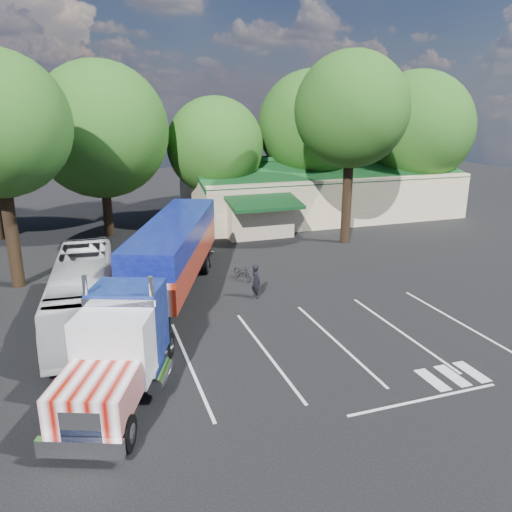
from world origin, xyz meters
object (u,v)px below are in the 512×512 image
object	(u,v)px
bicycle	(243,272)
silver_sedan	(240,225)
semi_truck	(164,266)
tour_bus	(83,293)
woman	(256,281)

from	to	relation	value
bicycle	silver_sedan	distance (m)	11.48
silver_sedan	semi_truck	bearing A→B (deg)	173.15
bicycle	tour_bus	distance (m)	9.51
bicycle	tour_bus	xyz separation A→B (m)	(-8.80, -3.46, 1.04)
woman	tour_bus	world-z (taller)	tour_bus
tour_bus	semi_truck	bearing A→B (deg)	3.44
semi_truck	bicycle	size ratio (longest dim) A/B	11.35
woman	silver_sedan	xyz separation A→B (m)	(3.40, 14.00, -0.29)
bicycle	silver_sedan	size ratio (longest dim) A/B	0.46
semi_truck	bicycle	distance (m)	6.40
woman	tour_bus	bearing A→B (deg)	80.93
woman	silver_sedan	world-z (taller)	woman
bicycle	tour_bus	size ratio (longest dim) A/B	0.16
woman	tour_bus	distance (m)	8.63
semi_truck	silver_sedan	world-z (taller)	semi_truck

